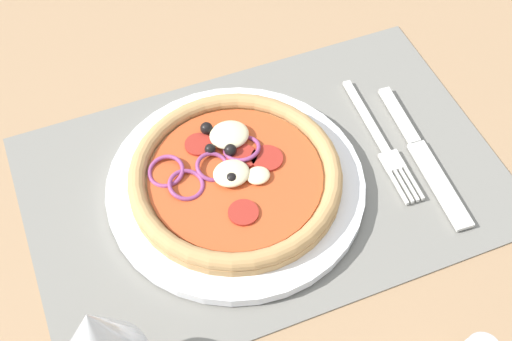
% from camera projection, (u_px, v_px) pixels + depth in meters
% --- Properties ---
extents(ground_plane, '(1.90, 1.40, 0.02)m').
position_uv_depth(ground_plane, '(264.00, 189.00, 0.76)').
color(ground_plane, '#9E7A56').
extents(placemat, '(0.50, 0.32, 0.00)m').
position_uv_depth(placemat, '(265.00, 181.00, 0.75)').
color(placemat, slate).
rests_on(placemat, ground_plane).
extents(plate, '(0.27, 0.27, 0.01)m').
position_uv_depth(plate, '(235.00, 184.00, 0.74)').
color(plate, white).
rests_on(plate, placemat).
extents(pizza, '(0.22, 0.22, 0.03)m').
position_uv_depth(pizza, '(234.00, 174.00, 0.73)').
color(pizza, tan).
rests_on(pizza, plate).
extents(fork, '(0.02, 0.18, 0.00)m').
position_uv_depth(fork, '(383.00, 145.00, 0.78)').
color(fork, silver).
rests_on(fork, placemat).
extents(knife, '(0.03, 0.20, 0.01)m').
position_uv_depth(knife, '(423.00, 156.00, 0.77)').
color(knife, silver).
rests_on(knife, placemat).
extents(wine_glass, '(0.07, 0.07, 0.15)m').
position_uv_depth(wine_glass, '(98.00, 341.00, 0.54)').
color(wine_glass, silver).
rests_on(wine_glass, ground_plane).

